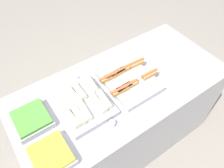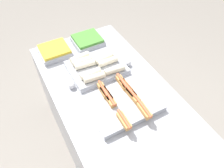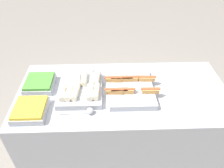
# 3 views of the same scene
# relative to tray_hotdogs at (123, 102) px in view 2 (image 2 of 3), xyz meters

# --- Properties ---
(ground_plane) EXTENTS (12.00, 12.00, 0.00)m
(ground_plane) POSITION_rel_tray_hotdogs_xyz_m (-0.06, -0.00, -0.97)
(ground_plane) COLOR gray
(counter) EXTENTS (1.83, 0.86, 0.93)m
(counter) POSITION_rel_tray_hotdogs_xyz_m (-0.06, -0.00, -0.50)
(counter) COLOR #A8AAB2
(counter) RESTS_ON ground_plane
(tray_hotdogs) EXTENTS (0.46, 0.49, 0.10)m
(tray_hotdogs) POSITION_rel_tray_hotdogs_xyz_m (0.00, 0.00, 0.00)
(tray_hotdogs) COLOR #A8AAB2
(tray_hotdogs) RESTS_ON counter
(tray_wraps) EXTENTS (0.36, 0.45, 0.10)m
(tray_wraps) POSITION_rel_tray_hotdogs_xyz_m (-0.42, -0.01, 0.00)
(tray_wraps) COLOR #A8AAB2
(tray_wraps) RESTS_ON counter
(tray_side_front) EXTENTS (0.25, 0.26, 0.07)m
(tray_side_front) POSITION_rel_tray_hotdogs_xyz_m (-0.79, -0.24, 0.00)
(tray_side_front) COLOR #A8AAB2
(tray_side_front) RESTS_ON counter
(tray_side_back) EXTENTS (0.25, 0.26, 0.07)m
(tray_side_back) POSITION_rel_tray_hotdogs_xyz_m (-0.79, 0.08, 0.00)
(tray_side_back) COLOR #A8AAB2
(tray_side_back) RESTS_ON counter
(serving_spoon_near) EXTENTS (0.26, 0.05, 0.05)m
(serving_spoon_near) POSITION_rel_tray_hotdogs_xyz_m (-0.35, -0.26, -0.01)
(serving_spoon_near) COLOR silver
(serving_spoon_near) RESTS_ON counter
(serving_spoon_far) EXTENTS (0.24, 0.05, 0.05)m
(serving_spoon_far) POSITION_rel_tray_hotdogs_xyz_m (-0.36, 0.26, -0.01)
(serving_spoon_far) COLOR silver
(serving_spoon_far) RESTS_ON counter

